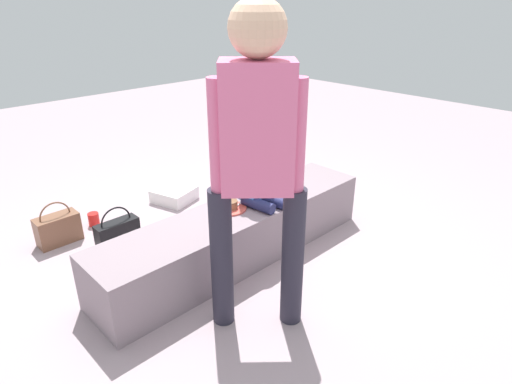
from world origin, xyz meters
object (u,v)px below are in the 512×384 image
water_bottle_near_gift (222,175)px  handbag_black_leather (118,236)px  child_seated (257,174)px  adult_standing (257,150)px  party_cup_red (94,219)px  gift_bag (256,188)px  handbag_brown_canvas (58,229)px  cake_plate (230,206)px  cake_box_white (174,195)px

water_bottle_near_gift → handbag_black_leather: handbag_black_leather is taller
child_seated → handbag_black_leather: (-0.75, 0.65, -0.46)m
handbag_black_leather → adult_standing: bearing=-79.5°
adult_standing → party_cup_red: 1.99m
water_bottle_near_gift → handbag_black_leather: size_ratio=0.55×
party_cup_red → water_bottle_near_gift: bearing=-2.6°
child_seated → gift_bag: 0.88m
water_bottle_near_gift → party_cup_red: water_bottle_near_gift is taller
child_seated → gift_bag: bearing=46.6°
handbag_brown_canvas → party_cup_red: bearing=14.4°
water_bottle_near_gift → handbag_black_leather: bearing=-160.9°
adult_standing → gift_bag: bearing=46.4°
child_seated → cake_plate: bearing=166.3°
handbag_brown_canvas → water_bottle_near_gift: bearing=0.7°
party_cup_red → handbag_black_leather: 0.53m
cake_plate → water_bottle_near_gift: bearing=53.2°
gift_bag → child_seated: bearing=-133.4°
cake_plate → handbag_black_leather: bearing=132.2°
adult_standing → handbag_black_leather: size_ratio=4.68×
cake_plate → handbag_brown_canvas: (-0.80, 1.05, -0.28)m
child_seated → cake_box_white: size_ratio=1.49×
handbag_brown_canvas → handbag_black_leather: bearing=-60.2°
handbag_black_leather → handbag_brown_canvas: 0.52m
handbag_brown_canvas → gift_bag: bearing=-19.7°
child_seated → water_bottle_near_gift: 1.36m
water_bottle_near_gift → party_cup_red: 1.30m
handbag_black_leather → party_cup_red: bearing=84.6°
adult_standing → child_seated: bearing=46.2°
adult_standing → handbag_black_leather: (-0.22, 1.20, -0.89)m
child_seated → cake_plate: child_seated is taller
gift_bag → party_cup_red: size_ratio=3.24×
child_seated → handbag_black_leather: child_seated is taller
cake_plate → water_bottle_near_gift: 1.37m
cake_plate → gift_bag: (0.72, 0.50, -0.25)m
cake_plate → handbag_brown_canvas: size_ratio=0.67×
child_seated → adult_standing: 0.87m
cake_plate → cake_box_white: bearing=77.4°
child_seated → handbag_black_leather: size_ratio=1.33×
adult_standing → handbag_brown_canvas: adult_standing is taller
adult_standing → cake_plate: (0.32, 0.60, -0.63)m
cake_box_white → child_seated: bearing=-91.8°
cake_box_white → adult_standing: bearing=-108.6°
child_seated → cake_box_white: bearing=88.2°
gift_bag → handbag_brown_canvas: 1.62m
adult_standing → handbag_brown_canvas: bearing=106.2°
adult_standing → handbag_black_leather: bearing=100.5°
party_cup_red → cake_box_white: 0.74m
gift_bag → adult_standing: bearing=-133.6°
adult_standing → cake_box_white: 2.00m
gift_bag → water_bottle_near_gift: 0.57m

